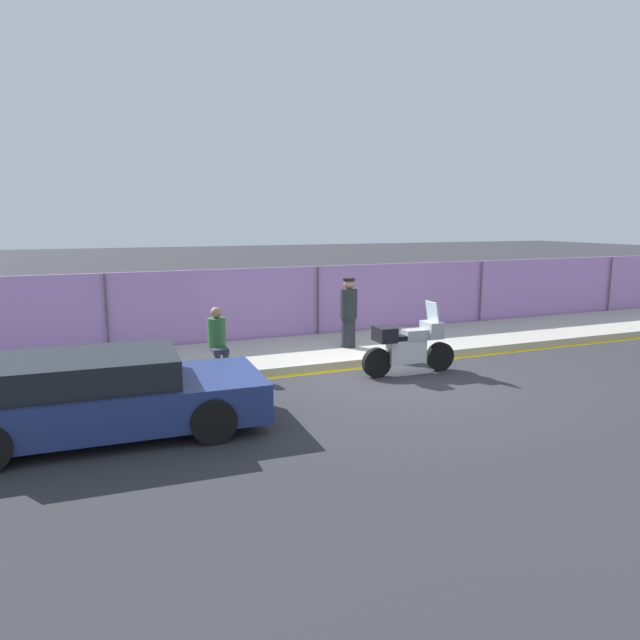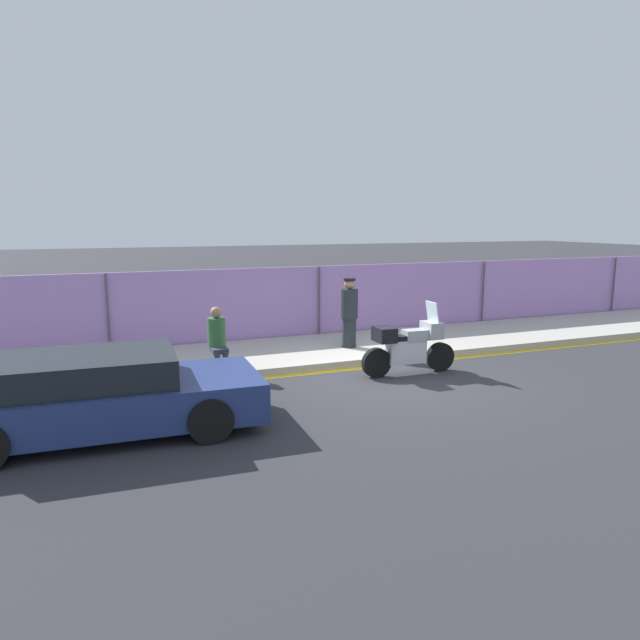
% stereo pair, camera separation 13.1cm
% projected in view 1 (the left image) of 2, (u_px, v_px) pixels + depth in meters
% --- Properties ---
extents(ground_plane, '(120.00, 120.00, 0.00)m').
position_uv_depth(ground_plane, '(391.00, 377.00, 11.59)').
color(ground_plane, '#2D2D33').
extents(sidewalk, '(38.93, 3.00, 0.16)m').
position_uv_depth(sidewalk, '(341.00, 348.00, 13.83)').
color(sidewalk, '#ADA89E').
rests_on(sidewalk, ground_plane).
extents(curb_paint_stripe, '(38.93, 0.18, 0.01)m').
position_uv_depth(curb_paint_stripe, '(371.00, 367.00, 12.39)').
color(curb_paint_stripe, gold).
rests_on(curb_paint_stripe, ground_plane).
extents(storefront_fence, '(36.98, 0.17, 1.96)m').
position_uv_depth(storefront_fence, '(317.00, 303.00, 15.12)').
color(storefront_fence, '#AD7FC6').
rests_on(storefront_fence, ground_plane).
extents(motorcycle, '(2.10, 0.52, 1.49)m').
position_uv_depth(motorcycle, '(409.00, 345.00, 11.73)').
color(motorcycle, black).
rests_on(motorcycle, ground_plane).
extents(officer_standing, '(0.40, 0.40, 1.65)m').
position_uv_depth(officer_standing, '(349.00, 312.00, 13.46)').
color(officer_standing, '#1E2328').
rests_on(officer_standing, sidewalk).
extents(person_seated_on_curb, '(0.37, 0.65, 1.26)m').
position_uv_depth(person_seated_on_curb, '(217.00, 335.00, 11.53)').
color(person_seated_on_curb, '#2D3342').
rests_on(person_seated_on_curb, sidewalk).
extents(parked_car_left_down_street, '(4.69, 2.16, 1.22)m').
position_uv_depth(parked_car_left_down_street, '(101.00, 395.00, 8.40)').
color(parked_car_left_down_street, navy).
rests_on(parked_car_left_down_street, ground_plane).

